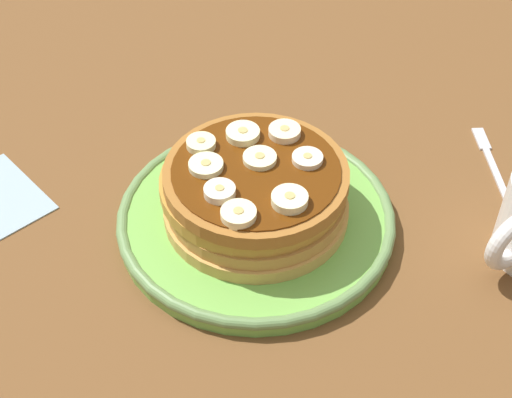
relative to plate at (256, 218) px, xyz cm
name	(u,v)px	position (x,y,z in cm)	size (l,w,h in cm)	color
ground_plane	(256,236)	(0.00, 0.00, -2.55)	(140.00, 140.00, 3.00)	brown
plate	(256,218)	(0.00, 0.00, 0.00)	(26.52, 26.52, 1.94)	#72B74C
pancake_stack	(255,191)	(-0.05, -0.20, 3.40)	(17.79, 18.03, 5.73)	tan
banana_slice_0	(260,159)	(-0.94, -0.81, 6.49)	(3.09, 3.09, 0.76)	#F8EFB5
banana_slice_1	(307,159)	(-4.52, 1.63, 6.50)	(2.83, 2.83, 0.79)	#F5E4C2
banana_slice_2	(206,166)	(3.64, -2.64, 6.51)	(3.15, 3.15, 0.81)	#EDEEB8
banana_slice_3	(293,198)	(-0.34, 5.20, 6.64)	(3.19, 3.19, 1.06)	#F8F4BB
banana_slice_4	(220,192)	(4.44, 1.02, 6.60)	(2.79, 2.79, 0.99)	#EEE2C4
banana_slice_5	(285,132)	(-4.93, -2.58, 6.59)	(3.04, 3.04, 0.97)	#FBE3B5
banana_slice_6	(243,134)	(-1.51, -4.50, 6.60)	(3.21, 3.21, 0.97)	#F8F4B8
banana_slice_7	(201,144)	(2.49, -5.43, 6.58)	(2.74, 2.74, 0.94)	#F6EFB2
banana_slice_8	(239,214)	(4.53, 4.18, 6.57)	(3.07, 3.07, 0.91)	#F8ECB6
fork	(492,162)	(-25.64, 6.09, -0.80)	(7.40, 11.72, 0.50)	silver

